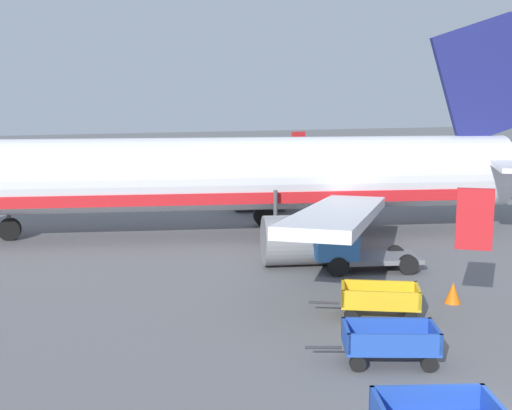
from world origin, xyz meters
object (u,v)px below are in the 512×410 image
object	(u,v)px
baggage_cart_far_end	(379,300)
service_truck_beside_carts	(346,244)
airplane	(241,176)
traffic_cone_near_plane	(453,293)
baggage_cart_fourth_in_row	(390,342)

from	to	relation	value
baggage_cart_far_end	service_truck_beside_carts	xyz separation A→B (m)	(1.59, 5.74, 0.50)
airplane	traffic_cone_near_plane	distance (m)	14.18
baggage_cart_fourth_in_row	baggage_cart_far_end	bearing A→B (deg)	65.19
baggage_cart_fourth_in_row	baggage_cart_far_end	distance (m)	3.83
baggage_cart_fourth_in_row	traffic_cone_near_plane	bearing A→B (deg)	40.05
baggage_cart_fourth_in_row	traffic_cone_near_plane	size ratio (longest dim) A/B	4.83
airplane	baggage_cart_fourth_in_row	distance (m)	17.74
airplane	service_truck_beside_carts	size ratio (longest dim) A/B	7.99
baggage_cart_fourth_in_row	traffic_cone_near_plane	world-z (taller)	baggage_cart_fourth_in_row
baggage_cart_fourth_in_row	baggage_cart_far_end	size ratio (longest dim) A/B	1.02
service_truck_beside_carts	traffic_cone_near_plane	world-z (taller)	service_truck_beside_carts
baggage_cart_far_end	traffic_cone_near_plane	xyz separation A→B (m)	(3.20, 0.56, -0.23)
airplane	baggage_cart_far_end	distance (m)	14.26
airplane	service_truck_beside_carts	xyz separation A→B (m)	(1.89, -8.30, -1.95)
baggage_cart_fourth_in_row	airplane	bearing A→B (deg)	85.72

